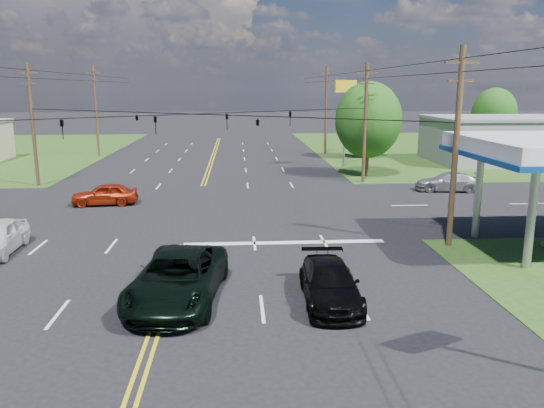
{
  "coord_description": "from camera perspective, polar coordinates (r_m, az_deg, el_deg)",
  "views": [
    {
      "loc": [
        2.7,
        -21.32,
        7.59
      ],
      "look_at": [
        4.51,
        6.0,
        1.56
      ],
      "focal_mm": 35.0,
      "sensor_mm": 36.0,
      "label": 1
    }
  ],
  "objects": [
    {
      "name": "sedan_far",
      "position": [
        41.83,
        18.43,
        2.29
      ],
      "size": [
        5.05,
        2.6,
        1.4
      ],
      "primitive_type": "imported",
      "rotation": [
        0.0,
        0.0,
        -1.71
      ],
      "color": "#ADAEB2",
      "rests_on": "ground"
    },
    {
      "name": "power_lines",
      "position": [
        31.45,
        -8.99,
        14.1
      ],
      "size": [
        26.04,
        100.0,
        0.64
      ],
      "color": "black",
      "rests_on": "ground"
    },
    {
      "name": "grass_ne",
      "position": [
        73.27,
        22.5,
        5.52
      ],
      "size": [
        46.0,
        48.0,
        0.03
      ],
      "primitive_type": "cube",
      "color": "#2B4716",
      "rests_on": "ground"
    },
    {
      "name": "pole_right_far",
      "position": [
        62.23,
        5.83,
        10.12
      ],
      "size": [
        1.6,
        0.28,
        10.0
      ],
      "color": "#462A1D",
      "rests_on": "ground"
    },
    {
      "name": "suv_black",
      "position": [
        19.4,
        6.25,
        -8.48
      ],
      "size": [
        2.09,
        4.86,
        1.4
      ],
      "primitive_type": "imported",
      "rotation": [
        0.0,
        0.0,
        -0.03
      ],
      "color": "black",
      "rests_on": "ground"
    },
    {
      "name": "tree_right_b",
      "position": [
        59.06,
        9.85,
        8.96
      ],
      "size": [
        4.94,
        4.94,
        7.09
      ],
      "color": "#462A1D",
      "rests_on": "ground"
    },
    {
      "name": "tree_far_r",
      "position": [
        70.7,
        22.78,
        8.99
      ],
      "size": [
        5.32,
        5.32,
        7.63
      ],
      "color": "#462A1D",
      "rests_on": "ground"
    },
    {
      "name": "ground",
      "position": [
        34.28,
        -8.21,
        -0.51
      ],
      "size": [
        280.0,
        280.0,
        0.0
      ],
      "primitive_type": "plane",
      "color": "black",
      "rests_on": "ground"
    },
    {
      "name": "pole_nw",
      "position": [
        45.22,
        -24.35,
        7.93
      ],
      "size": [
        1.6,
        0.28,
        9.5
      ],
      "color": "#462A1D",
      "rests_on": "ground"
    },
    {
      "name": "tree_right_a",
      "position": [
        46.79,
        10.31,
        8.88
      ],
      "size": [
        5.7,
        5.7,
        8.18
      ],
      "color": "#462A1D",
      "rests_on": "ground"
    },
    {
      "name": "pole_ne",
      "position": [
        43.64,
        9.98,
        8.71
      ],
      "size": [
        1.6,
        0.28,
        9.5
      ],
      "color": "#462A1D",
      "rests_on": "ground"
    },
    {
      "name": "pole_left_far",
      "position": [
        63.34,
        -18.41,
        9.6
      ],
      "size": [
        1.6,
        0.28,
        10.0
      ],
      "color": "#462A1D",
      "rests_on": "ground"
    },
    {
      "name": "retail_ne",
      "position": [
        60.15,
        23.37,
        6.26
      ],
      "size": [
        14.0,
        10.0,
        4.4
      ],
      "primitive_type": "cube",
      "color": "gray",
      "rests_on": "ground"
    },
    {
      "name": "pole_se",
      "position": [
        26.55,
        19.17,
        5.95
      ],
      "size": [
        1.6,
        0.28,
        9.5
      ],
      "color": "#462A1D",
      "rests_on": "ground"
    },
    {
      "name": "span_wire_signals",
      "position": [
        33.47,
        -8.53,
        9.55
      ],
      "size": [
        26.0,
        18.0,
        1.13
      ],
      "color": "black",
      "rests_on": "ground"
    },
    {
      "name": "pickup_dkgreen",
      "position": [
        19.59,
        -10.09,
        -7.81
      ],
      "size": [
        3.66,
        6.65,
        1.76
      ],
      "primitive_type": "imported",
      "rotation": [
        0.0,
        0.0,
        -0.12
      ],
      "color": "black",
      "rests_on": "ground"
    },
    {
      "name": "sedan_red",
      "position": [
        36.65,
        -17.54,
        1.02
      ],
      "size": [
        4.37,
        2.1,
        1.44
      ],
      "primitive_type": "imported",
      "rotation": [
        0.0,
        0.0,
        -1.48
      ],
      "color": "#9A220B",
      "rests_on": "ground"
    },
    {
      "name": "polesign_ne",
      "position": [
        51.47,
        7.9,
        11.1
      ],
      "size": [
        2.24,
        1.01,
        8.32
      ],
      "color": "#A5A5AA",
      "rests_on": "ground"
    },
    {
      "name": "stop_bar",
      "position": [
        26.53,
        1.35,
        -4.21
      ],
      "size": [
        10.0,
        0.5,
        0.02
      ],
      "primitive_type": "cube",
      "color": "silver",
      "rests_on": "ground"
    }
  ]
}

